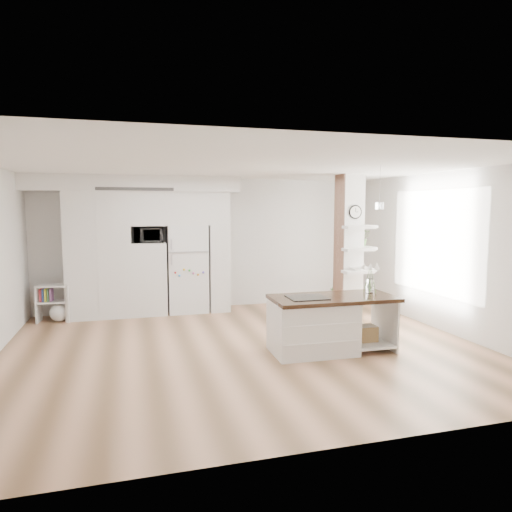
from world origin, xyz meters
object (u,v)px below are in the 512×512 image
at_px(kitchen_island, 320,323).
at_px(floor_plant_a, 341,306).
at_px(bookshelf, 56,305).
at_px(refrigerator, 187,269).

distance_m(kitchen_island, floor_plant_a, 2.14).
relative_size(kitchen_island, bookshelf, 2.65).
height_order(kitchen_island, floor_plant_a, kitchen_island).
xyz_separation_m(refrigerator, floor_plant_a, (2.73, -1.40, -0.64)).
bearing_deg(floor_plant_a, kitchen_island, -124.46).
relative_size(refrigerator, kitchen_island, 0.96).
distance_m(refrigerator, bookshelf, 2.52).
xyz_separation_m(kitchen_island, bookshelf, (-3.98, 2.97, -0.13)).
bearing_deg(refrigerator, floor_plant_a, -27.18).
bearing_deg(kitchen_island, bookshelf, 144.41).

